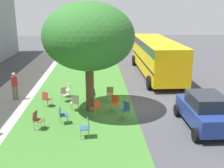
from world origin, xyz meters
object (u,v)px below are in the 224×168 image
Objects in this scene: chair_1 at (86,126)px; school_bus at (156,54)px; chair_6 at (92,94)px; chair_7 at (37,119)px; parked_car at (205,111)px; chair_11 at (65,93)px; chair_2 at (46,98)px; chair_3 at (110,93)px; chair_8 at (67,89)px; chair_9 at (62,114)px; pedestrian_1 at (15,85)px; street_tree at (89,37)px; chair_0 at (96,107)px; chair_4 at (125,108)px; chair_10 at (115,102)px; chair_5 at (75,102)px.

school_bus is at bearing -25.92° from chair_1.
chair_7 is (-3.49, 2.45, 0.00)m from chair_6.
chair_7 is 0.24× the size of parked_car.
school_bus reaches higher than chair_11.
chair_2 is 0.08× the size of school_bus.
parked_car is 10.20m from school_bus.
chair_8 is (1.02, 2.63, 0.00)m from chair_3.
chair_6 and chair_8 have the same top height.
school_bus is (9.39, -6.48, 1.24)m from chair_9.
school_bus reaches higher than pedestrian_1.
street_tree reaches higher than pedestrian_1.
chair_0 is 2.31m from chair_1.
pedestrian_1 is at bearing 59.07° from chair_0.
chair_0 is 3.78m from chair_8.
chair_10 is at bearing 24.34° from chair_4.
chair_11 is at bearing 175.31° from chair_8.
parked_car is (-0.77, -6.65, 0.32)m from chair_9.
street_tree is 4.07m from chair_9.
chair_0 is at bearing 80.72° from chair_4.
school_bus is 11.31m from pedestrian_1.
chair_1 is 6.86m from pedestrian_1.
chair_0 and chair_2 have the same top height.
chair_1 and chair_3 have the same top height.
parked_car is at bearing -107.13° from chair_0.
chair_0 is at bearing 72.87° from parked_car.
chair_10 is at bearing -138.36° from chair_6.
parked_car is at bearing -110.20° from chair_4.
pedestrian_1 is at bearing 81.51° from chair_11.
pedestrian_1 is (-5.68, 9.75, -0.83)m from school_bus.
chair_5 is 9.86m from school_bus.
chair_11 is at bearing 24.89° from chair_5.
parked_car reaches higher than chair_4.
chair_6 is 6.44m from parked_car.
parked_car is at bearing -111.59° from chair_5.
chair_2 is at bearing 132.73° from chair_11.
parked_car is (0.72, -5.45, 0.32)m from chair_1.
chair_9 and chair_10 have the same top height.
street_tree is 6.52× the size of chair_11.
chair_9 is 3.05m from chair_10.
chair_3 and chair_10 have the same top height.
pedestrian_1 is (1.29, 2.09, 0.41)m from chair_2.
street_tree is at bearing -106.26° from chair_2.
street_tree is 6.52× the size of chair_9.
parked_car is (-1.55, -5.02, 0.32)m from chair_0.
chair_7 is at bearing 119.66° from chair_10.
chair_6 and chair_11 have the same top height.
chair_0 and chair_3 have the same top height.
chair_11 is 9.20m from school_bus.
chair_9 is (-0.78, 1.62, 0.00)m from chair_0.
chair_6 is at bearing 96.94° from chair_3.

